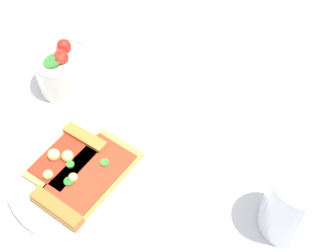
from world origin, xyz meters
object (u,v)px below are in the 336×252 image
at_px(salad_bowl, 65,69).
at_px(soda_glass, 293,204).
at_px(plate, 81,173).
at_px(pizza_slice_far, 84,182).
at_px(pizza_slice_near, 69,156).
at_px(paper_napkin, 249,87).

xyz_separation_m(salad_bowl, soda_glass, (0.15, 0.42, 0.02)).
bearing_deg(plate, pizza_slice_far, 40.08).
xyz_separation_m(pizza_slice_far, salad_bowl, (-0.19, -0.12, 0.02)).
height_order(pizza_slice_near, soda_glass, soda_glass).
distance_m(pizza_slice_near, soda_glass, 0.34).
height_order(salad_bowl, paper_napkin, salad_bowl).
height_order(salad_bowl, soda_glass, soda_glass).
xyz_separation_m(plate, pizza_slice_far, (0.02, 0.02, 0.01)).
distance_m(pizza_slice_far, paper_napkin, 0.34).
height_order(pizza_slice_far, salad_bowl, salad_bowl).
distance_m(pizza_slice_far, soda_glass, 0.30).
relative_size(salad_bowl, paper_napkin, 0.75).
bearing_deg(paper_napkin, pizza_slice_far, -34.98).
relative_size(pizza_slice_near, salad_bowl, 1.27).
height_order(plate, pizza_slice_far, pizza_slice_far).
relative_size(pizza_slice_near, soda_glass, 1.10).
relative_size(soda_glass, paper_napkin, 0.87).
xyz_separation_m(plate, soda_glass, (-0.02, 0.31, 0.05)).
height_order(pizza_slice_near, salad_bowl, salad_bowl).
relative_size(pizza_slice_far, salad_bowl, 1.74).
relative_size(plate, pizza_slice_near, 1.72).
xyz_separation_m(pizza_slice_near, soda_glass, (-0.00, 0.34, 0.03)).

